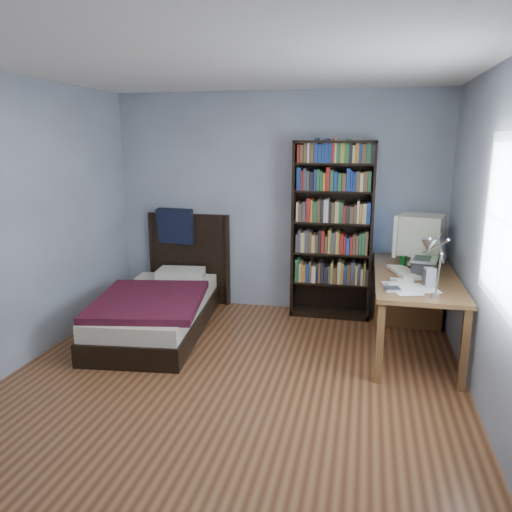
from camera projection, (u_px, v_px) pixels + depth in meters
name	position (u px, v px, depth m)	size (l,w,h in m)	color
room	(230.00, 237.00, 3.75)	(4.20, 4.24, 2.50)	#572F19
desk	(409.00, 290.00, 5.23)	(0.75, 1.75, 0.73)	brown
crt_monitor	(419.00, 235.00, 5.07)	(0.54, 0.50, 0.50)	beige
laptop	(426.00, 264.00, 4.64)	(0.36, 0.35, 0.38)	#2D2D30
desk_lamp	(430.00, 251.00, 3.59)	(0.21, 0.47, 0.56)	#99999E
keyboard	(404.00, 272.00, 4.70)	(0.18, 0.46, 0.03)	beige
speaker	(429.00, 277.00, 4.27)	(0.08, 0.08, 0.17)	gray
soda_can	(403.00, 262.00, 4.91)	(0.07, 0.07, 0.13)	#07350B
mouse	(408.00, 264.00, 5.01)	(0.07, 0.12, 0.04)	silver
phone_silver	(394.00, 281.00, 4.43)	(0.05, 0.11, 0.02)	#B6B5BA
phone_grey	(386.00, 284.00, 4.34)	(0.04, 0.08, 0.02)	gray
external_drive	(392.00, 289.00, 4.17)	(0.12, 0.12, 0.02)	gray
bookshelf	(332.00, 231.00, 5.52)	(0.88, 0.30, 1.96)	black
bed	(160.00, 305.00, 5.29)	(1.23, 2.09, 1.16)	black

